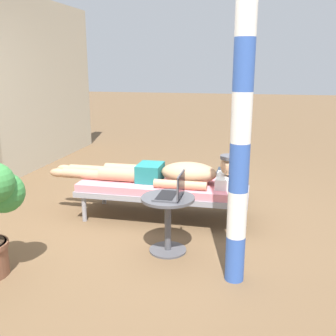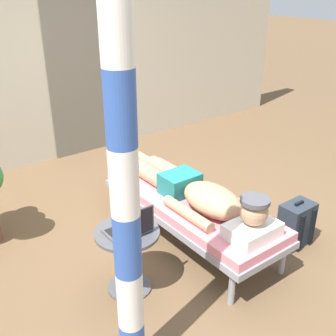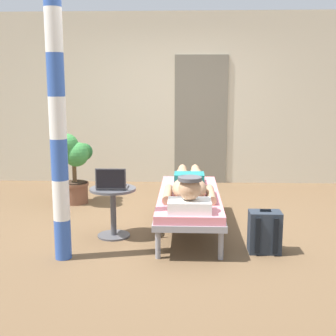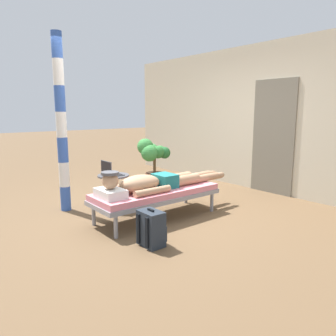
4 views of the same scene
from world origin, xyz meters
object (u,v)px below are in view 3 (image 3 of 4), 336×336
side_table (113,204)px  backpack (264,232)px  laptop (112,183)px  porch_post (57,118)px  person_reclining (189,185)px  lounge_chair (189,200)px  potted_plant (73,160)px

side_table → backpack: bearing=-14.4°
laptop → backpack: bearing=-12.6°
porch_post → person_reclining: bearing=34.7°
person_reclining → laptop: 0.83m
lounge_chair → porch_post: bearing=-143.7°
side_table → potted_plant: 1.51m
laptop → porch_post: bearing=-122.6°
backpack → potted_plant: size_ratio=0.44×
person_reclining → backpack: size_ratio=5.12×
laptop → backpack: laptop is taller
porch_post → potted_plant: bearing=101.0°
side_table → lounge_chair: bearing=15.9°
potted_plant → porch_post: size_ratio=0.37×
laptop → porch_post: (-0.37, -0.57, 0.71)m
lounge_chair → side_table: 0.83m
side_table → potted_plant: (-0.74, 1.30, 0.24)m
backpack → porch_post: (-1.88, -0.24, 1.10)m
backpack → porch_post: size_ratio=0.16×
person_reclining → side_table: bearing=-167.3°
person_reclining → potted_plant: 1.90m
lounge_chair → laptop: laptop is taller
lounge_chair → backpack: backpack is taller
lounge_chair → side_table: bearing=-164.1°
lounge_chair → potted_plant: size_ratio=1.91×
person_reclining → potted_plant: potted_plant is taller
side_table → porch_post: 1.18m
person_reclining → laptop: (-0.79, -0.23, 0.06)m
person_reclining → potted_plant: (-1.53, 1.12, 0.07)m
lounge_chair → backpack: (0.72, -0.61, -0.15)m
person_reclining → laptop: size_ratio=7.00×
potted_plant → porch_post: (0.37, -1.92, 0.70)m
laptop → lounge_chair: bearing=19.3°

